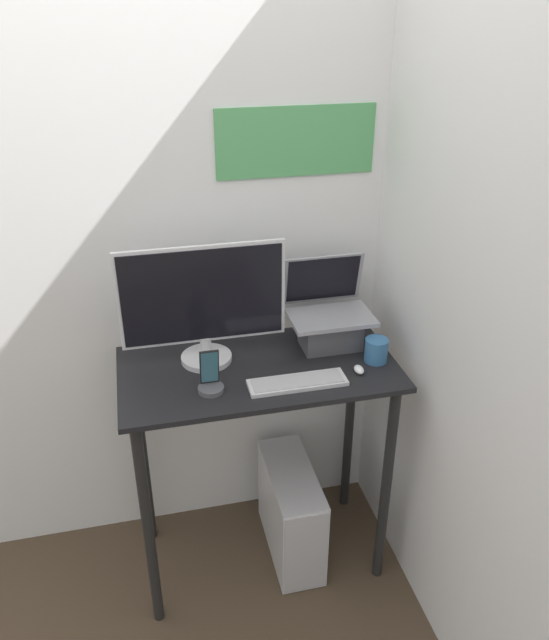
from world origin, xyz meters
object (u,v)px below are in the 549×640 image
mouse (359,370)px  cell_phone (210,381)px  computer_tower (291,511)px  laptop (329,322)px  monitor (203,305)px  keyboard (297,382)px

mouse → cell_phone: bearing=179.1°
cell_phone → computer_tower: bearing=19.9°
laptop → mouse: 0.24m
laptop → mouse: laptop is taller
monitor → keyboard: 0.42m
keyboard → mouse: bearing=5.8°
monitor → computer_tower: size_ratio=1.25×
monitor → mouse: bearing=-22.1°
monitor → cell_phone: bearing=-93.5°
mouse → cell_phone: (-0.52, 0.01, 0.03)m
laptop → monitor: size_ratio=0.56×
mouse → computer_tower: size_ratio=0.11×
laptop → mouse: size_ratio=6.23×
keyboard → cell_phone: bearing=173.8°
mouse → laptop: bearing=101.2°
monitor → mouse: 0.59m
monitor → computer_tower: (0.30, -0.08, -0.95)m
monitor → keyboard: bearing=-39.5°
laptop → mouse: (0.04, -0.22, -0.08)m
laptop → cell_phone: 0.52m
cell_phone → computer_tower: size_ratio=0.34×
laptop → monitor: 0.48m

